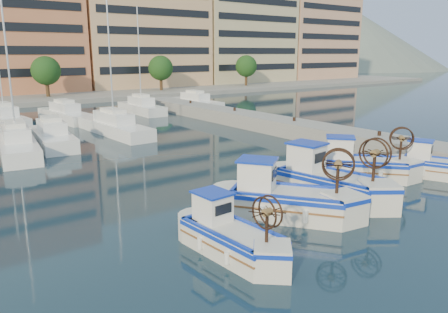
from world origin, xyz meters
TOP-DOWN VIEW (x-y plane):
  - ground at (0.00, 0.00)m, footprint 300.00×300.00m
  - quay at (13.00, 8.00)m, footprint 3.00×60.00m
  - waterfront at (9.23, 65.04)m, footprint 180.00×40.00m
  - hill_east at (140.00, 110.00)m, footprint 160.00×160.00m
  - yacht_marina at (-3.42, 27.69)m, footprint 35.71×24.42m
  - fishing_boat_a at (-4.32, -0.24)m, footprint 1.88×4.05m
  - fishing_boat_b at (-0.50, 1.15)m, footprint 4.39×4.91m
  - fishing_boat_c at (2.78, 1.67)m, footprint 2.91×5.24m
  - fishing_boat_d at (6.75, 2.85)m, footprint 4.37×4.58m
  - fishing_boat_e at (10.38, 0.50)m, footprint 3.05×4.20m

SIDE VIEW (x-z plane):
  - ground at x=0.00m, z-range 0.00..0.00m
  - hill_east at x=140.00m, z-range -25.00..25.00m
  - yacht_marina at x=-3.42m, z-range -5.22..6.28m
  - quay at x=13.00m, z-range 0.00..1.20m
  - fishing_boat_a at x=-4.32m, z-range -0.56..1.93m
  - fishing_boat_e at x=10.38m, z-range -0.57..1.96m
  - fishing_boat_d at x=6.75m, z-range -0.65..2.25m
  - fishing_boat_b at x=-0.50m, z-range -0.68..2.36m
  - fishing_boat_c at x=2.78m, z-range -0.71..2.47m
  - waterfront at x=9.23m, z-range -1.70..23.90m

